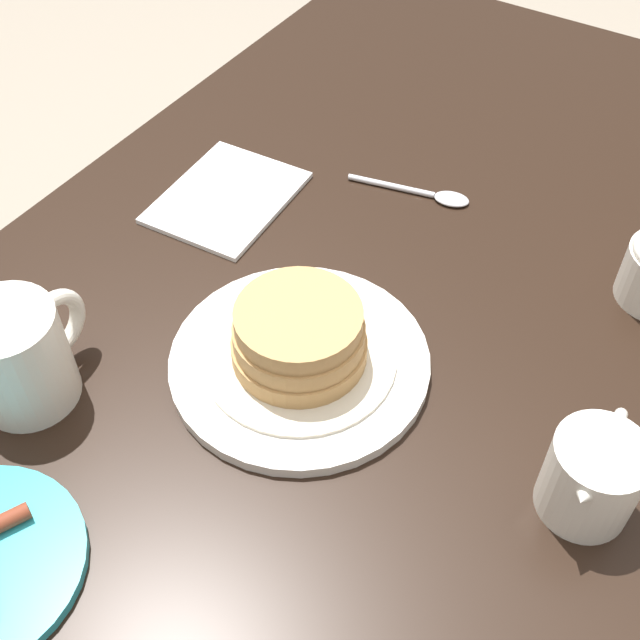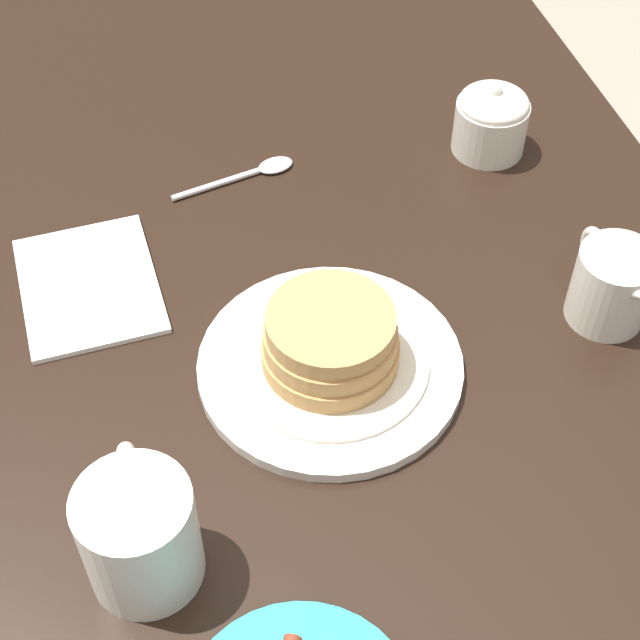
% 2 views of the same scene
% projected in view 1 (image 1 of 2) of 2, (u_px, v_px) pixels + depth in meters
% --- Properties ---
extents(ground_plane, '(8.00, 8.00, 0.00)m').
position_uv_depth(ground_plane, '(334.00, 632.00, 1.31)').
color(ground_plane, gray).
extents(dining_table, '(1.47, 0.82, 0.72)m').
position_uv_depth(dining_table, '(341.00, 414.00, 0.86)').
color(dining_table, black).
rests_on(dining_table, ground_plane).
extents(pancake_plate, '(0.24, 0.24, 0.07)m').
position_uv_depth(pancake_plate, '(299.00, 348.00, 0.74)').
color(pancake_plate, white).
rests_on(pancake_plate, dining_table).
extents(coffee_mug, '(0.13, 0.09, 0.10)m').
position_uv_depth(coffee_mug, '(20.00, 354.00, 0.70)').
color(coffee_mug, silver).
rests_on(coffee_mug, dining_table).
extents(creamer_pitcher, '(0.11, 0.08, 0.09)m').
position_uv_depth(creamer_pitcher, '(592.00, 477.00, 0.63)').
color(creamer_pitcher, silver).
rests_on(creamer_pitcher, dining_table).
extents(napkin, '(0.18, 0.14, 0.01)m').
position_uv_depth(napkin, '(227.00, 197.00, 0.92)').
color(napkin, white).
rests_on(napkin, dining_table).
extents(spoon, '(0.05, 0.14, 0.01)m').
position_uv_depth(spoon, '(429.00, 194.00, 0.92)').
color(spoon, silver).
rests_on(spoon, dining_table).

